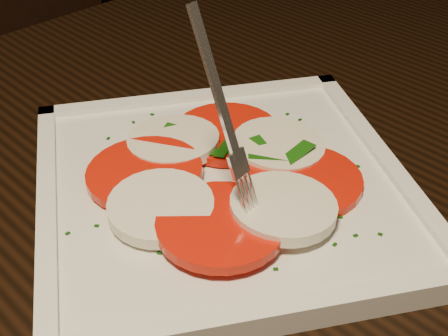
% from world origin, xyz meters
% --- Properties ---
extents(table, '(1.30, 0.95, 0.75)m').
position_xyz_m(table, '(0.30, 0.24, 0.65)').
color(table, black).
rests_on(table, ground).
extents(chair, '(0.45, 0.45, 0.93)m').
position_xyz_m(chair, '(0.44, 0.99, 0.53)').
color(chair, black).
rests_on(chair, ground).
extents(plate, '(0.40, 0.40, 0.01)m').
position_xyz_m(plate, '(0.33, 0.21, 0.76)').
color(plate, white).
rests_on(plate, table).
extents(caprese_salad, '(0.25, 0.26, 0.02)m').
position_xyz_m(caprese_salad, '(0.33, 0.21, 0.77)').
color(caprese_salad, red).
rests_on(caprese_salad, plate).
extents(fork, '(0.04, 0.06, 0.15)m').
position_xyz_m(fork, '(0.31, 0.19, 0.86)').
color(fork, white).
rests_on(fork, caprese_salad).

